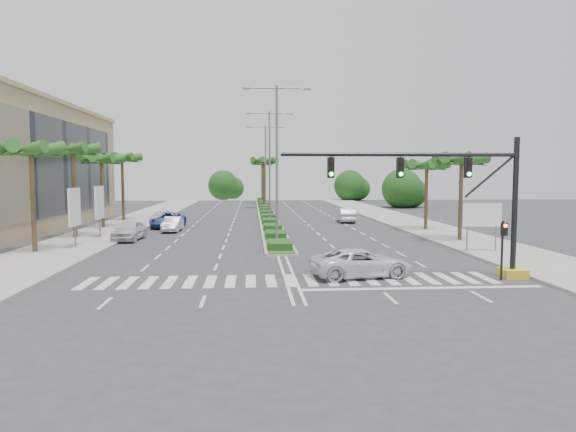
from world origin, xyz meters
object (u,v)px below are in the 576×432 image
Objects in this scene: car_crossing at (361,263)px; car_parked_b at (173,224)px; car_right at (346,215)px; car_parked_a at (129,230)px; car_parked_d at (161,217)px; car_parked_c at (168,220)px.

car_parked_b is at bearing 19.19° from car_crossing.
car_right reaches higher than car_parked_b.
car_parked_a reaches higher than car_parked_b.
car_right is (20.38, 14.36, -0.02)m from car_parked_a.
car_parked_d is (0.00, 14.78, -0.16)m from car_parked_a.
car_parked_d is at bearing 114.82° from car_parked_c.
car_crossing is (14.00, -25.81, -0.02)m from car_parked_c.
car_parked_d is (-1.52, 4.90, -0.10)m from car_parked_c.
car_crossing is at bearing -53.89° from car_parked_c.
car_parked_c reaches higher than car_parked_b.
car_parked_c is at bearing 16.95° from car_right.
car_parked_a is 1.14× the size of car_parked_b.
car_right is at bearing 38.45° from car_parked_a.
car_right is (17.88, 8.13, 0.10)m from car_parked_b.
car_parked_c is (1.52, 9.88, -0.06)m from car_parked_a.
car_parked_d is (-2.50, 8.55, -0.04)m from car_parked_b.
car_crossing is at bearing -42.48° from car_parked_a.
car_right reaches higher than car_parked_d.
car_parked_c is at bearing 17.24° from car_crossing.
car_parked_a is at bearing 33.01° from car_crossing.
car_parked_d is 0.94× the size of car_right.
car_right is at bearing 21.01° from car_parked_c.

